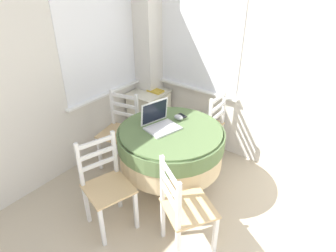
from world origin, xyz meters
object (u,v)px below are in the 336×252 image
(dining_chair_camera_near, at_px, (184,210))
(dining_chair_left_flank, at_px, (106,186))
(laptop, at_px, (160,123))
(computer_mouse, at_px, (179,117))
(cell_phone, at_px, (182,116))
(book_on_cabinet, at_px, (155,91))
(corner_cabinet, at_px, (150,113))
(round_dining_table, at_px, (171,144))
(dining_chair_near_right_window, at_px, (206,126))
(dining_chair_near_back_window, at_px, (120,132))

(dining_chair_camera_near, relative_size, dining_chair_left_flank, 1.00)
(laptop, xyz_separation_m, computer_mouse, (0.25, -0.06, -0.03))
(cell_phone, relative_size, book_on_cabinet, 0.55)
(computer_mouse, height_order, corner_cabinet, computer_mouse)
(cell_phone, height_order, dining_chair_camera_near, dining_chair_camera_near)
(dining_chair_left_flank, distance_m, book_on_cabinet, 1.73)
(computer_mouse, bearing_deg, dining_chair_camera_near, -141.67)
(dining_chair_left_flank, height_order, book_on_cabinet, dining_chair_left_flank)
(book_on_cabinet, bearing_deg, round_dining_table, -133.48)
(cell_phone, relative_size, dining_chair_left_flank, 0.13)
(dining_chair_left_flank, relative_size, book_on_cabinet, 4.39)
(dining_chair_camera_near, bearing_deg, round_dining_table, 44.84)
(corner_cabinet, bearing_deg, dining_chair_near_right_window, -90.66)
(laptop, xyz_separation_m, corner_cabinet, (0.80, 0.82, -0.49))
(dining_chair_near_back_window, relative_size, corner_cabinet, 1.38)
(laptop, relative_size, dining_chair_camera_near, 0.42)
(dining_chair_near_right_window, bearing_deg, book_on_cabinet, 85.07)
(computer_mouse, bearing_deg, laptop, 167.13)
(laptop, bearing_deg, book_on_cabinet, 41.41)
(round_dining_table, bearing_deg, book_on_cabinet, 46.52)
(dining_chair_near_back_window, relative_size, book_on_cabinet, 4.39)
(book_on_cabinet, bearing_deg, laptop, -138.59)
(round_dining_table, bearing_deg, cell_phone, 14.25)
(round_dining_table, distance_m, book_on_cabinet, 1.21)
(corner_cabinet, bearing_deg, book_on_cabinet, -45.12)
(round_dining_table, bearing_deg, computer_mouse, 15.76)
(dining_chair_left_flank, distance_m, corner_cabinet, 1.69)
(dining_chair_near_right_window, bearing_deg, corner_cabinet, 89.34)
(laptop, xyz_separation_m, dining_chair_near_right_window, (0.79, -0.10, -0.37))
(computer_mouse, distance_m, cell_phone, 0.09)
(dining_chair_near_back_window, relative_size, dining_chair_camera_near, 1.00)
(cell_phone, distance_m, corner_cabinet, 1.07)
(round_dining_table, height_order, dining_chair_near_right_window, dining_chair_near_right_window)
(round_dining_table, relative_size, computer_mouse, 10.45)
(book_on_cabinet, bearing_deg, dining_chair_near_right_window, -94.93)
(cell_phone, bearing_deg, book_on_cabinet, 56.61)
(corner_cabinet, bearing_deg, round_dining_table, -129.25)
(dining_chair_camera_near, xyz_separation_m, book_on_cabinet, (1.38, 1.42, 0.22))
(dining_chair_camera_near, bearing_deg, dining_chair_left_flank, 104.58)
(cell_phone, bearing_deg, dining_chair_near_back_window, 111.88)
(round_dining_table, relative_size, corner_cabinet, 1.65)
(round_dining_table, relative_size, dining_chair_near_back_window, 1.19)
(dining_chair_camera_near, xyz_separation_m, dining_chair_left_flank, (-0.19, 0.72, 0.00))
(round_dining_table, xyz_separation_m, corner_cabinet, (0.77, 0.94, -0.26))
(dining_chair_near_back_window, xyz_separation_m, corner_cabinet, (0.74, 0.17, -0.12))
(dining_chair_camera_near, bearing_deg, dining_chair_near_right_window, 23.40)
(corner_cabinet, bearing_deg, computer_mouse, -122.04)
(dining_chair_camera_near, bearing_deg, dining_chair_near_back_window, 66.42)
(laptop, height_order, dining_chair_camera_near, laptop)
(corner_cabinet, bearing_deg, cell_phone, -118.25)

